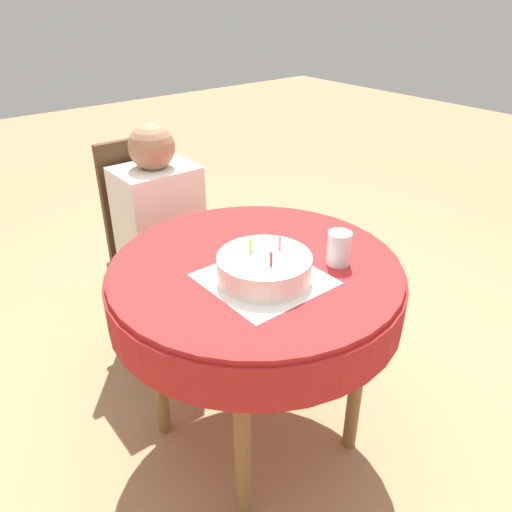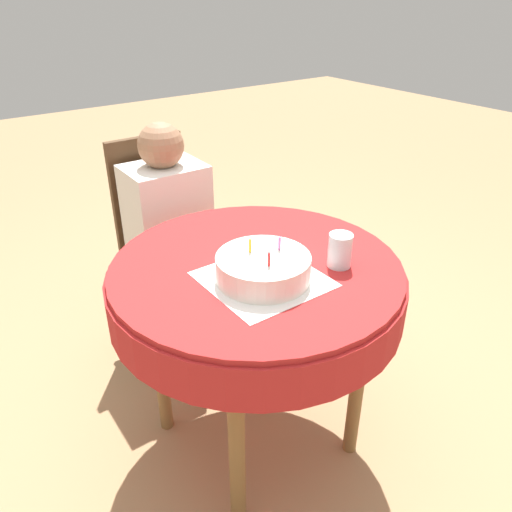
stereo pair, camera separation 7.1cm
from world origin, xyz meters
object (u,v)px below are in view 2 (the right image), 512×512
chair (163,243)px  birthday_cake (263,268)px  drinking_glass (340,250)px  person (171,224)px

chair → birthday_cake: bearing=-94.6°
birthday_cake → drinking_glass: (0.24, -0.07, 0.01)m
person → drinking_glass: 0.88m
person → drinking_glass: bearing=-78.4°
person → drinking_glass: person is taller
chair → drinking_glass: size_ratio=9.10×
chair → birthday_cake: chair is taller
birthday_cake → chair: bearing=84.6°
birthday_cake → drinking_glass: bearing=-16.5°
birthday_cake → drinking_glass: 0.25m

